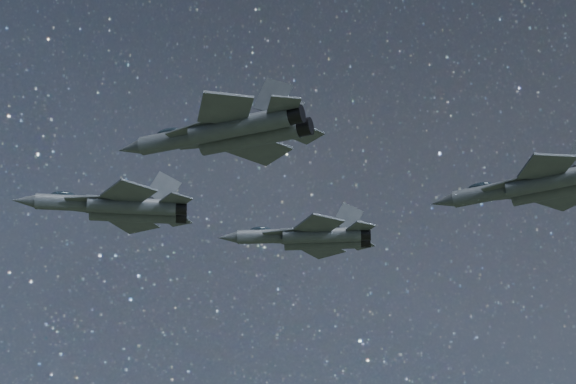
# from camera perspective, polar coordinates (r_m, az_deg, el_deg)

# --- Properties ---
(jet_lead) EXTENTS (15.43, 10.47, 3.88)m
(jet_lead) POSITION_cam_1_polar(r_m,az_deg,el_deg) (75.97, -10.91, -0.96)
(jet_lead) COLOR #343A41
(jet_left) EXTENTS (16.54, 11.63, 4.18)m
(jet_left) POSITION_cam_1_polar(r_m,az_deg,el_deg) (90.38, 1.40, -2.92)
(jet_left) COLOR #343A41
(jet_right) EXTENTS (15.62, 10.74, 3.92)m
(jet_right) POSITION_cam_1_polar(r_m,az_deg,el_deg) (62.43, -3.84, 3.91)
(jet_right) COLOR #343A41
(jet_slot) EXTENTS (15.53, 10.46, 3.92)m
(jet_slot) POSITION_cam_1_polar(r_m,az_deg,el_deg) (71.57, 16.04, 0.45)
(jet_slot) COLOR #343A41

